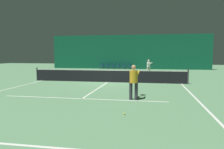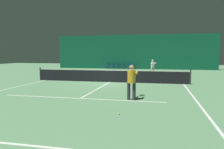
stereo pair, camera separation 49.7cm
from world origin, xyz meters
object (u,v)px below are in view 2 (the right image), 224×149
(tennis_net, at_px, (110,76))
(tennis_ball, at_px, (119,114))
(courtside_chair_5, at_px, (134,66))
(player_near, at_px, (132,80))
(courtside_chair_4, at_px, (129,66))
(courtside_chair_1, at_px, (113,66))
(courtside_chair_0, at_px, (107,66))
(courtside_chair_2, at_px, (118,66))
(courtside_chair_3, at_px, (123,66))
(player_far, at_px, (153,66))

(tennis_net, xyz_separation_m, tennis_ball, (2.39, -8.83, -0.48))
(tennis_ball, bearing_deg, courtside_chair_5, 95.31)
(player_near, bearing_deg, courtside_chair_4, 14.60)
(tennis_net, relative_size, courtside_chair_1, 14.29)
(tennis_net, relative_size, courtside_chair_5, 14.29)
(tennis_net, distance_m, courtside_chair_0, 15.15)
(courtside_chair_5, xyz_separation_m, tennis_ball, (2.18, -23.50, -0.45))
(courtside_chair_2, relative_size, courtside_chair_5, 1.00)
(tennis_net, distance_m, courtside_chair_5, 14.68)
(courtside_chair_3, xyz_separation_m, courtside_chair_5, (1.59, 0.00, 0.00))
(player_far, xyz_separation_m, tennis_ball, (-0.64, -16.37, -0.89))
(courtside_chair_1, bearing_deg, player_near, 14.76)
(player_near, height_order, courtside_chair_2, player_near)
(player_near, xyz_separation_m, courtside_chair_3, (-3.89, 20.82, -0.49))
(tennis_net, xyz_separation_m, courtside_chair_2, (-2.19, 14.67, -0.03))
(player_near, distance_m, courtside_chair_4, 21.05)
(player_near, distance_m, courtside_chair_3, 21.18)
(tennis_net, relative_size, player_near, 7.19)
(courtside_chair_3, bearing_deg, tennis_net, 5.41)
(player_near, relative_size, courtside_chair_4, 1.99)
(tennis_net, height_order, courtside_chair_3, tennis_net)
(player_near, relative_size, tennis_ball, 25.27)
(courtside_chair_0, height_order, courtside_chair_1, same)
(courtside_chair_5, bearing_deg, courtside_chair_1, -90.00)
(courtside_chair_3, bearing_deg, courtside_chair_2, -90.00)
(courtside_chair_0, bearing_deg, tennis_ball, 14.70)
(courtside_chair_2, height_order, courtside_chair_4, same)
(player_far, bearing_deg, tennis_ball, -29.73)
(tennis_net, relative_size, courtside_chair_4, 14.29)
(courtside_chair_0, bearing_deg, player_near, 16.79)
(courtside_chair_1, height_order, tennis_ball, courtside_chair_1)
(courtside_chair_0, height_order, courtside_chair_4, same)
(player_near, relative_size, courtside_chair_1, 1.99)
(tennis_net, height_order, player_near, player_near)
(courtside_chair_3, distance_m, courtside_chair_4, 0.80)
(tennis_net, xyz_separation_m, courtside_chair_0, (-3.78, 14.67, -0.03))
(courtside_chair_2, distance_m, courtside_chair_4, 1.59)
(player_near, xyz_separation_m, courtside_chair_2, (-4.69, 20.82, -0.49))
(player_far, distance_m, courtside_chair_0, 9.87)
(tennis_net, relative_size, player_far, 7.62)
(tennis_net, bearing_deg, tennis_ball, -74.85)
(courtside_chair_2, bearing_deg, courtside_chair_4, 90.00)
(courtside_chair_1, bearing_deg, courtside_chair_4, 90.00)
(courtside_chair_1, bearing_deg, player_far, 40.09)
(courtside_chair_1, relative_size, courtside_chair_2, 1.00)
(courtside_chair_3, relative_size, courtside_chair_5, 1.00)
(courtside_chair_0, xyz_separation_m, courtside_chair_2, (1.59, 0.00, 0.00))
(player_far, bearing_deg, courtside_chair_2, -171.37)
(courtside_chair_1, height_order, courtside_chair_3, same)
(courtside_chair_3, relative_size, tennis_ball, 12.73)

